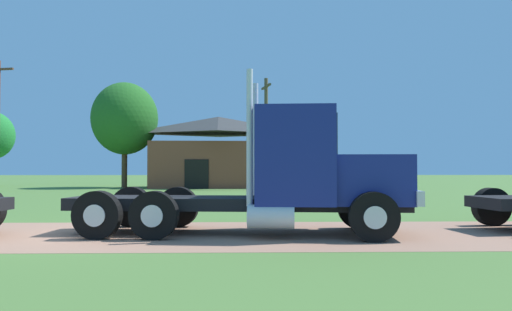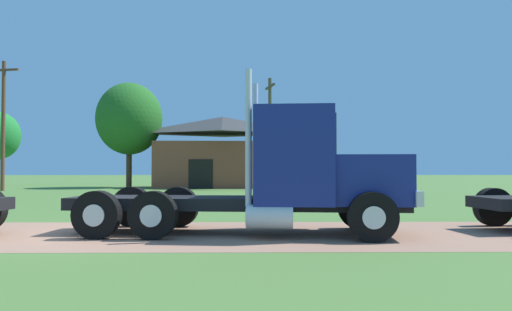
# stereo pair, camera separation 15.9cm
# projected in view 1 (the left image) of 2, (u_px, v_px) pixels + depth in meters

# --- Properties ---
(ground_plane) EXTENTS (200.00, 200.00, 0.00)m
(ground_plane) POSITION_uv_depth(u_px,v_px,m) (76.00, 235.00, 11.30)
(ground_plane) COLOR #4D7334
(dirt_track) EXTENTS (120.00, 5.04, 0.01)m
(dirt_track) POSITION_uv_depth(u_px,v_px,m) (76.00, 235.00, 11.30)
(dirt_track) COLOR #9D7059
(dirt_track) RESTS_ON ground_plane
(truck_foreground_white) EXTENTS (8.11, 3.25, 3.70)m
(truck_foreground_white) POSITION_uv_depth(u_px,v_px,m) (291.00, 177.00, 11.47)
(truck_foreground_white) COLOR black
(truck_foreground_white) RESTS_ON ground_plane
(shed_building) EXTENTS (11.13, 5.87, 5.69)m
(shed_building) POSITION_uv_depth(u_px,v_px,m) (218.00, 153.00, 39.33)
(shed_building) COLOR brown
(shed_building) RESTS_ON ground_plane
(utility_pole_far) EXTENTS (0.61, 2.18, 8.01)m
(utility_pole_far) POSITION_uv_depth(u_px,v_px,m) (266.00, 130.00, 35.15)
(utility_pole_far) COLOR brown
(utility_pole_far) RESTS_ON ground_plane
(tree_mid) EXTENTS (5.23, 5.23, 8.38)m
(tree_mid) POSITION_uv_depth(u_px,v_px,m) (125.00, 119.00, 39.03)
(tree_mid) COLOR #513823
(tree_mid) RESTS_ON ground_plane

